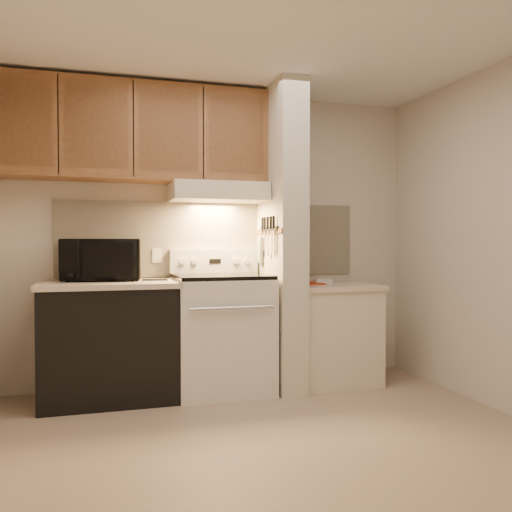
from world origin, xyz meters
name	(u,v)px	position (x,y,z in m)	size (l,w,h in m)	color
floor	(264,441)	(0.00, 0.00, 0.00)	(3.60, 3.60, 0.00)	tan
ceiling	(264,26)	(0.00, 0.00, 2.50)	(3.60, 3.60, 0.00)	white
wall_back	(213,238)	(0.00, 1.50, 1.25)	(3.60, 0.02, 2.50)	beige
wall_right	(510,237)	(1.80, 0.00, 1.25)	(0.02, 3.00, 2.50)	beige
backsplash	(213,239)	(0.00, 1.49, 1.24)	(2.60, 0.02, 0.63)	#F2E3C6
range_body	(222,335)	(0.00, 1.16, 0.46)	(0.76, 0.65, 0.92)	silver
oven_window	(231,336)	(0.00, 0.84, 0.50)	(0.50, 0.01, 0.30)	black
oven_handle	(232,308)	(0.00, 0.80, 0.72)	(0.02, 0.02, 0.65)	silver
cooktop	(222,276)	(0.00, 1.16, 0.94)	(0.74, 0.64, 0.03)	black
range_backguard	(214,261)	(0.00, 1.44, 1.05)	(0.76, 0.08, 0.20)	silver
range_display	(215,261)	(0.00, 1.40, 1.05)	(0.10, 0.01, 0.04)	black
range_knob_left_outer	(182,261)	(-0.28, 1.40, 1.05)	(0.05, 0.05, 0.02)	silver
range_knob_left_inner	(194,261)	(-0.18, 1.40, 1.05)	(0.05, 0.05, 0.02)	silver
range_knob_right_inner	(236,261)	(0.18, 1.40, 1.05)	(0.05, 0.05, 0.02)	silver
range_knob_right_outer	(247,261)	(0.28, 1.40, 1.05)	(0.05, 0.05, 0.02)	silver
dishwasher_front	(109,343)	(-0.88, 1.17, 0.43)	(1.00, 0.63, 0.87)	black
left_countertop	(109,284)	(-0.88, 1.17, 0.89)	(1.04, 0.67, 0.04)	beige
spoon_rest	(155,280)	(-0.53, 1.18, 0.92)	(0.20, 0.06, 0.01)	black
teal_jar	(115,273)	(-0.83, 1.39, 0.96)	(0.10, 0.10, 0.11)	#207064
outlet	(157,255)	(-0.48, 1.48, 1.10)	(0.08, 0.01, 0.12)	beige
microwave	(102,260)	(-0.93, 1.31, 1.07)	(0.59, 0.40, 0.33)	black
partition_pillar	(281,238)	(0.51, 1.15, 1.25)	(0.22, 0.70, 2.50)	beige
pillar_trim	(268,231)	(0.39, 1.15, 1.30)	(0.01, 0.70, 0.04)	brown
knife_strip	(269,229)	(0.39, 1.10, 1.32)	(0.02, 0.42, 0.04)	black
knife_blade_a	(274,241)	(0.38, 0.95, 1.22)	(0.01, 0.04, 0.16)	silver
knife_handle_a	(274,222)	(0.38, 0.95, 1.37)	(0.02, 0.02, 0.10)	black
knife_blade_b	(271,242)	(0.38, 1.01, 1.21)	(0.01, 0.04, 0.18)	silver
knife_handle_b	(271,222)	(0.38, 1.02, 1.37)	(0.02, 0.02, 0.10)	black
knife_blade_c	(268,244)	(0.38, 1.10, 1.20)	(0.01, 0.04, 0.20)	silver
knife_handle_c	(268,223)	(0.38, 1.10, 1.37)	(0.02, 0.02, 0.10)	black
knife_blade_d	(265,241)	(0.38, 1.18, 1.22)	(0.01, 0.04, 0.16)	silver
knife_handle_d	(265,223)	(0.38, 1.19, 1.37)	(0.02, 0.02, 0.10)	black
knife_blade_e	(262,242)	(0.38, 1.27, 1.21)	(0.01, 0.04, 0.18)	silver
knife_handle_e	(262,223)	(0.38, 1.25, 1.37)	(0.02, 0.02, 0.10)	black
oven_mitt	(260,250)	(0.38, 1.32, 1.14)	(0.03, 0.09, 0.22)	gray
right_cab_base	(332,336)	(0.97, 1.15, 0.40)	(0.70, 0.60, 0.81)	beige
right_countertop	(332,287)	(0.97, 1.15, 0.83)	(0.74, 0.64, 0.04)	beige
red_folder	(308,283)	(0.79, 1.25, 0.86)	(0.23, 0.32, 0.01)	#B92D0E
white_box	(323,281)	(0.92, 1.23, 0.87)	(0.14, 0.10, 0.04)	white
range_hood	(218,192)	(0.00, 1.28, 1.62)	(0.78, 0.44, 0.15)	beige
hood_lip	(224,196)	(0.00, 1.07, 1.58)	(0.78, 0.04, 0.06)	beige
upper_cabinets	(132,133)	(-0.69, 1.32, 2.08)	(2.18, 0.33, 0.77)	brown
cab_door_a	(18,122)	(-1.51, 1.17, 2.08)	(0.46, 0.01, 0.63)	brown
cab_gap_a	(58,124)	(-1.23, 1.16, 2.08)	(0.01, 0.01, 0.73)	black
cab_door_b	(96,126)	(-0.96, 1.17, 2.08)	(0.46, 0.01, 0.63)	brown
cab_gap_b	(133,129)	(-0.69, 1.16, 2.08)	(0.01, 0.01, 0.73)	black
cab_door_c	(169,131)	(-0.42, 1.17, 2.08)	(0.46, 0.01, 0.63)	brown
cab_gap_c	(203,133)	(-0.14, 1.16, 2.08)	(0.01, 0.01, 0.73)	black
cab_door_d	(236,135)	(0.13, 1.17, 2.08)	(0.46, 0.01, 0.63)	brown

